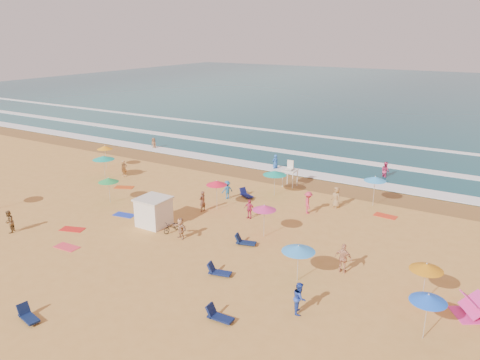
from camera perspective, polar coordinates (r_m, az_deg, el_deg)
The scene contains 12 objects.
ground at distance 34.28m, azimuth -1.16°, elevation -5.75°, with size 220.00×220.00×0.00m, color gold.
ocean at distance 112.66m, azimuth 22.61°, elevation 9.43°, with size 220.00×140.00×0.18m, color #0C4756.
wet_sand at distance 44.66m, azimuth 7.42°, elevation -0.22°, with size 220.00×220.00×0.00m, color olive.
surf_foam at distance 52.53m, azimuth 11.35°, elevation 2.42°, with size 200.00×18.70×0.05m.
cabana at distance 34.82m, azimuth -10.47°, elevation -3.90°, with size 2.00×2.00×2.00m, color white.
cabana_roof at distance 34.45m, azimuth -10.56°, elevation -2.26°, with size 2.20×2.20×0.12m, color silver.
bicycle at distance 33.68m, azimuth -8.30°, elevation -5.65°, with size 0.53×1.51×0.79m, color black.
lifeguard_stand at distance 42.95m, azimuth 6.12°, elevation 0.56°, with size 1.20×1.20×2.10m, color white, non-canonical shape.
beach_umbrellas at distance 33.23m, azimuth 2.17°, elevation -2.55°, with size 60.57×30.50×0.73m.
loungers at distance 28.88m, azimuth 1.46°, elevation -10.11°, with size 56.62×21.98×0.34m.
towels at distance 30.08m, azimuth 1.54°, elevation -9.25°, with size 40.19×24.60×0.03m.
beachgoers at distance 37.23m, azimuth 5.59°, elevation -2.59°, with size 48.26×27.97×2.08m.
Camera 1 is at (16.84, -26.55, 13.65)m, focal length 35.00 mm.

